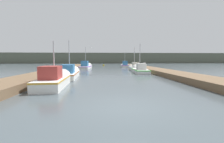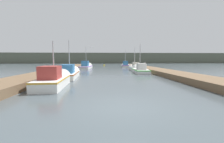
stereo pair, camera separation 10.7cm
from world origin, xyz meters
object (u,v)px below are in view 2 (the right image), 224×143
object	(u,v)px
mooring_piling_1	(145,67)
channel_buoy	(104,65)
fishing_boat_3	(134,68)
seagull_lead	(92,48)
fishing_boat_4	(86,66)
fishing_boat_5	(125,65)
mooring_piling_0	(133,65)
fishing_boat_1	(70,73)
fishing_boat_2	(139,70)
fishing_boat_0	(55,79)

from	to	relation	value
mooring_piling_1	channel_buoy	size ratio (longest dim) A/B	1.39
fishing_boat_3	mooring_piling_1	size ratio (longest dim) A/B	3.34
seagull_lead	fishing_boat_4	bearing A→B (deg)	101.23
fishing_boat_5	mooring_piling_0	size ratio (longest dim) A/B	3.78
fishing_boat_1	fishing_boat_4	distance (m)	14.53
fishing_boat_5	fishing_boat_2	bearing A→B (deg)	-85.86
fishing_boat_3	channel_buoy	distance (m)	17.22
fishing_boat_0	seagull_lead	world-z (taller)	seagull_lead
mooring_piling_0	mooring_piling_1	world-z (taller)	mooring_piling_1
fishing_boat_3	fishing_boat_4	size ratio (longest dim) A/B	0.80
fishing_boat_3	fishing_boat_4	xyz separation A→B (m)	(-8.86, 4.84, 0.03)
fishing_boat_0	mooring_piling_1	distance (m)	15.63
seagull_lead	fishing_boat_0	bearing A→B (deg)	-102.85
channel_buoy	seagull_lead	world-z (taller)	seagull_lead
fishing_boat_5	fishing_boat_0	bearing A→B (deg)	-105.21
fishing_boat_5	channel_buoy	xyz separation A→B (m)	(-4.90, 7.20, -0.30)
fishing_boat_3	mooring_piling_1	world-z (taller)	fishing_boat_3
fishing_boat_2	mooring_piling_1	xyz separation A→B (m)	(1.31, 1.87, 0.31)
mooring_piling_1	fishing_boat_2	bearing A→B (deg)	-125.10
fishing_boat_3	fishing_boat_0	bearing A→B (deg)	-122.10
fishing_boat_4	mooring_piling_0	bearing A→B (deg)	13.83
fishing_boat_4	fishing_boat_5	size ratio (longest dim) A/B	1.20
mooring_piling_0	mooring_piling_1	bearing A→B (deg)	-90.19
fishing_boat_3	mooring_piling_1	bearing A→B (deg)	-73.32
mooring_piling_0	fishing_boat_1	bearing A→B (deg)	-122.05
fishing_boat_4	fishing_boat_2	bearing A→B (deg)	-43.46
fishing_boat_2	mooring_piling_0	xyz separation A→B (m)	(1.34, 11.22, 0.25)
fishing_boat_0	fishing_boat_4	size ratio (longest dim) A/B	0.90
fishing_boat_5	seagull_lead	xyz separation A→B (m)	(-7.21, -8.48, 3.44)
fishing_boat_3	channel_buoy	size ratio (longest dim) A/B	4.64
fishing_boat_4	fishing_boat_5	xyz separation A→B (m)	(8.61, 4.38, 0.02)
fishing_boat_2	channel_buoy	xyz separation A→B (m)	(-4.84, 21.32, -0.24)
fishing_boat_2	mooring_piling_1	bearing A→B (deg)	58.26
fishing_boat_1	fishing_boat_3	size ratio (longest dim) A/B	1.41
fishing_boat_0	fishing_boat_4	world-z (taller)	fishing_boat_4
fishing_boat_4	seagull_lead	world-z (taller)	fishing_boat_4
fishing_boat_1	mooring_piling_1	distance (m)	12.02
fishing_boat_0	mooring_piling_1	world-z (taller)	fishing_boat_0
mooring_piling_0	mooring_piling_1	xyz separation A→B (m)	(-0.03, -9.35, 0.06)
fishing_boat_4	fishing_boat_0	bearing A→B (deg)	-84.90
fishing_boat_1	fishing_boat_5	distance (m)	20.84
fishing_boat_0	fishing_boat_4	xyz separation A→B (m)	(0.06, 19.95, -0.04)
mooring_piling_1	seagull_lead	distance (m)	9.79
fishing_boat_1	channel_buoy	distance (m)	26.40
fishing_boat_1	seagull_lead	xyz separation A→B (m)	(1.54, 10.43, 3.48)
fishing_boat_4	fishing_boat_3	bearing A→B (deg)	-23.40
seagull_lead	fishing_boat_5	bearing A→B (deg)	42.05
fishing_boat_0	fishing_boat_3	bearing A→B (deg)	56.58
fishing_boat_2	fishing_boat_4	bearing A→B (deg)	134.62
fishing_boat_0	channel_buoy	xyz separation A→B (m)	(3.77, 31.53, -0.32)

